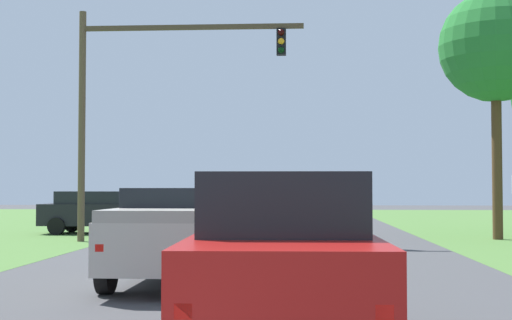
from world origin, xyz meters
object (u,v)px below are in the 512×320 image
Objects in this scene: traffic_light at (139,89)px; pickup_truck_lead at (178,233)px; extra_tree_1 at (496,47)px; red_suv_near at (283,261)px; crossing_suv_far at (96,211)px.

pickup_truck_lead is at bearing -73.17° from traffic_light.
traffic_light is 0.89× the size of extra_tree_1.
red_suv_near is at bearing -111.70° from extra_tree_1.
extra_tree_1 is at bearing 68.30° from red_suv_near.
extra_tree_1 is (15.24, -2.36, 6.01)m from crossing_suv_far.
red_suv_near is at bearing -68.78° from crossing_suv_far.
extra_tree_1 is (9.44, 12.21, 5.95)m from pickup_truck_lead.
traffic_light is at bearing -171.70° from extra_tree_1.
extra_tree_1 reaches higher than red_suv_near.
red_suv_near is 17.73m from traffic_light.
red_suv_near reaches higher than crossing_suv_far.
traffic_light is at bearing 108.02° from red_suv_near.
traffic_light reaches higher than pickup_truck_lead.
red_suv_near is 6.40m from pickup_truck_lead.
extra_tree_1 is at bearing -8.80° from crossing_suv_far.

